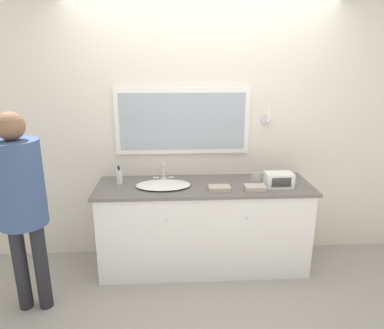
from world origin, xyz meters
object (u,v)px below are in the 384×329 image
at_px(soap_bottle, 119,176).
at_px(picture_frame, 257,178).
at_px(sink_basin, 163,184).
at_px(appliance_box, 279,180).
at_px(person, 20,193).

bearing_deg(soap_bottle, picture_frame, -2.31).
xyz_separation_m(sink_basin, picture_frame, (0.88, 0.05, 0.03)).
height_order(soap_bottle, picture_frame, soap_bottle).
distance_m(sink_basin, picture_frame, 0.88).
distance_m(appliance_box, person, 2.17).
distance_m(sink_basin, person, 1.18).
height_order(picture_frame, person, person).
bearing_deg(soap_bottle, sink_basin, -14.00).
height_order(appliance_box, picture_frame, appliance_box).
relative_size(sink_basin, soap_bottle, 2.87).
bearing_deg(soap_bottle, appliance_box, -6.47).
bearing_deg(sink_basin, soap_bottle, 166.00).
distance_m(picture_frame, person, 2.02).
distance_m(appliance_box, picture_frame, 0.21).
height_order(soap_bottle, person, person).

